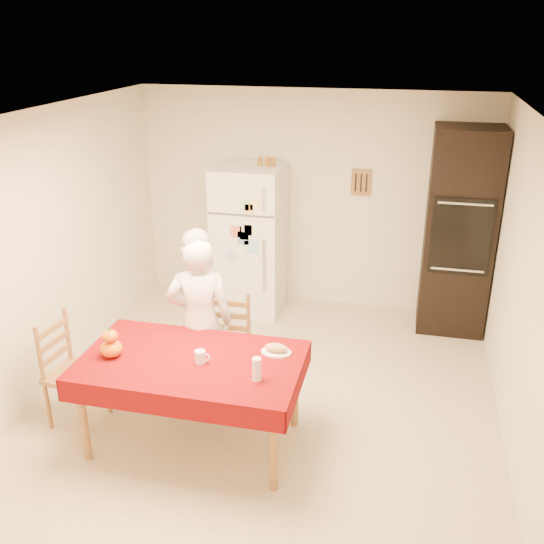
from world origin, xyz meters
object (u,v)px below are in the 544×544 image
(chair_left, at_px, (68,367))
(seated_woman, at_px, (200,322))
(chair_far, at_px, (227,342))
(oven_cabinet, at_px, (459,232))
(wine_glass, at_px, (257,369))
(bread_plate, at_px, (276,352))
(dining_table, at_px, (191,367))
(pumpkin_lower, at_px, (111,349))
(refrigerator, at_px, (250,240))
(coffee_mug, at_px, (200,357))

(chair_left, relative_size, seated_woman, 0.61)
(chair_left, bearing_deg, chair_far, -52.94)
(oven_cabinet, relative_size, wine_glass, 12.50)
(chair_left, height_order, seated_woman, seated_woman)
(seated_woman, xyz_separation_m, bread_plate, (0.75, -0.34, -0.01))
(dining_table, xyz_separation_m, chair_left, (-1.12, 0.06, -0.18))
(dining_table, height_order, seated_woman, seated_woman)
(chair_far, height_order, wine_glass, chair_far)
(chair_left, bearing_deg, oven_cabinet, -45.53)
(chair_far, bearing_deg, pumpkin_lower, -131.82)
(chair_far, height_order, bread_plate, chair_far)
(chair_left, xyz_separation_m, wine_glass, (1.68, -0.22, 0.34))
(refrigerator, relative_size, chair_left, 1.79)
(seated_woman, relative_size, pumpkin_lower, 9.01)
(chair_far, bearing_deg, coffee_mug, -91.02)
(seated_woman, xyz_separation_m, coffee_mug, (0.22, -0.61, 0.04))
(chair_left, xyz_separation_m, bread_plate, (1.73, 0.18, 0.26))
(chair_far, distance_m, bread_plate, 0.81)
(bread_plate, bearing_deg, pumpkin_lower, -165.08)
(wine_glass, bearing_deg, chair_left, 172.45)
(seated_woman, distance_m, pumpkin_lower, 0.83)
(wine_glass, height_order, bread_plate, wine_glass)
(seated_woman, bearing_deg, chair_left, 14.84)
(seated_woman, xyz_separation_m, wine_glass, (0.69, -0.74, 0.07))
(coffee_mug, xyz_separation_m, pumpkin_lower, (-0.70, -0.06, 0.01))
(dining_table, xyz_separation_m, pumpkin_lower, (-0.61, -0.09, 0.13))
(dining_table, height_order, chair_far, chair_far)
(refrigerator, height_order, dining_table, refrigerator)
(coffee_mug, bearing_deg, oven_cabinet, 52.73)
(bread_plate, bearing_deg, chair_left, -174.20)
(oven_cabinet, height_order, bread_plate, oven_cabinet)
(oven_cabinet, distance_m, bread_plate, 2.77)
(refrigerator, height_order, seated_woman, refrigerator)
(refrigerator, xyz_separation_m, wine_glass, (0.78, -2.69, -0.00))
(wine_glass, bearing_deg, bread_plate, 82.50)
(oven_cabinet, distance_m, chair_left, 4.10)
(refrigerator, height_order, bread_plate, refrigerator)
(seated_woman, bearing_deg, oven_cabinet, -150.61)
(dining_table, relative_size, pumpkin_lower, 9.86)
(dining_table, bearing_deg, refrigerator, 94.85)
(dining_table, distance_m, wine_glass, 0.61)
(pumpkin_lower, bearing_deg, wine_glass, -3.52)
(dining_table, xyz_separation_m, chair_far, (0.05, 0.75, -0.18))
(refrigerator, xyz_separation_m, pumpkin_lower, (-0.40, -2.61, -0.02))
(chair_left, bearing_deg, bread_plate, -78.02)
(pumpkin_lower, xyz_separation_m, wine_glass, (1.17, -0.07, 0.02))
(chair_far, distance_m, wine_glass, 1.11)
(refrigerator, bearing_deg, wine_glass, -73.85)
(chair_far, relative_size, wine_glass, 5.40)
(coffee_mug, bearing_deg, chair_left, 175.76)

